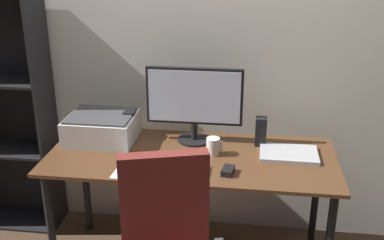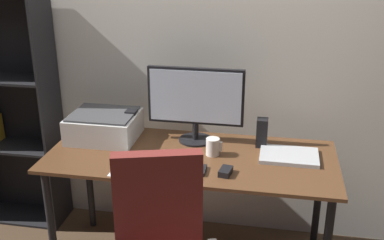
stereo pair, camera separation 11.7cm
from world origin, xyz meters
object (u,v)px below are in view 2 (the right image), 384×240
monitor (196,100)px  laptop (289,156)px  speaker_right (262,133)px  bookshelf (10,113)px  desk (191,168)px  printer (104,126)px  mouse (226,171)px  speaker_left (132,124)px  coffee_mug (213,147)px  keyboard (178,168)px

monitor → laptop: monitor is taller
speaker_right → bookshelf: size_ratio=0.11×
desk → printer: size_ratio=4.04×
mouse → speaker_left: size_ratio=0.56×
desk → printer: (-0.56, 0.14, 0.16)m
coffee_mug → printer: 0.69m
keyboard → laptop: bearing=23.3°
laptop → speaker_right: (-0.16, 0.13, 0.07)m
speaker_left → mouse: bearing=-31.9°
speaker_right → bookshelf: bearing=175.1°
monitor → keyboard: bearing=-93.4°
bookshelf → coffee_mug: bearing=-12.3°
mouse → coffee_mug: 0.24m
speaker_left → printer: speaker_left is taller
laptop → speaker_left: (-0.94, 0.13, 0.07)m
speaker_right → laptop: bearing=-38.4°
mouse → bookshelf: (-1.52, 0.53, 0.02)m
desk → printer: printer is taller
keyboard → printer: (-0.53, 0.33, 0.07)m
coffee_mug → speaker_left: speaker_left is taller
bookshelf → mouse: bearing=-19.2°
bookshelf → monitor: bearing=-6.1°
coffee_mug → laptop: (0.42, 0.04, -0.04)m
desk → coffee_mug: size_ratio=16.46×
speaker_right → printer: size_ratio=0.43×
mouse → laptop: (0.32, 0.26, -0.01)m
monitor → mouse: monitor is taller
monitor → printer: 0.58m
laptop → printer: printer is taller
laptop → speaker_right: bearing=142.3°
desk → monitor: 0.40m
mouse → bookshelf: bearing=170.6°
keyboard → speaker_left: (-0.37, 0.38, 0.08)m
printer → coffee_mug: bearing=-9.6°
desk → monitor: size_ratio=2.87×
keyboard → bookshelf: size_ratio=0.18×
printer → bookshelf: 0.77m
laptop → speaker_right: speaker_right is taller
monitor → mouse: bearing=-60.0°
coffee_mug → speaker_right: speaker_right is taller
desk → bookshelf: bookshelf is taller
speaker_right → printer: bearing=-177.0°
coffee_mug → printer: size_ratio=0.25×
monitor → laptop: (0.55, -0.13, -0.25)m
coffee_mug → keyboard: bearing=-125.2°
desk → laptop: bearing=6.9°
desk → printer: 0.60m
keyboard → mouse: 0.25m
desk → mouse: (0.22, -0.19, 0.10)m
desk → laptop: 0.55m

